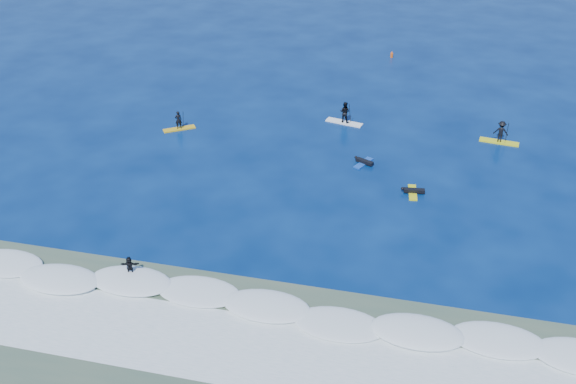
% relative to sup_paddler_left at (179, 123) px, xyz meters
% --- Properties ---
extents(ground, '(160.00, 160.00, 0.00)m').
position_rel_sup_paddler_left_xyz_m(ground, '(11.70, -9.95, -0.58)').
color(ground, '#031948').
rests_on(ground, ground).
extents(shallow_water, '(90.00, 13.00, 0.01)m').
position_rel_sup_paddler_left_xyz_m(shallow_water, '(11.70, -23.95, -0.58)').
color(shallow_water, '#3E5545').
rests_on(shallow_water, ground).
extents(breaking_wave, '(40.00, 6.00, 0.30)m').
position_rel_sup_paddler_left_xyz_m(breaking_wave, '(11.70, -19.95, -0.58)').
color(breaking_wave, white).
rests_on(breaking_wave, ground).
extents(whitewater, '(34.00, 5.00, 0.02)m').
position_rel_sup_paddler_left_xyz_m(whitewater, '(11.70, -22.95, -0.58)').
color(whitewater, silver).
rests_on(whitewater, ground).
extents(sup_paddler_left, '(2.58, 2.04, 1.87)m').
position_rel_sup_paddler_left_xyz_m(sup_paddler_left, '(0.00, 0.00, 0.00)').
color(sup_paddler_left, gold).
rests_on(sup_paddler_left, ground).
extents(sup_paddler_center, '(3.26, 1.46, 2.22)m').
position_rel_sup_paddler_left_xyz_m(sup_paddler_center, '(13.22, 4.33, 0.24)').
color(sup_paddler_center, white).
rests_on(sup_paddler_center, ground).
extents(sup_paddler_right, '(3.12, 1.16, 2.14)m').
position_rel_sup_paddler_left_xyz_m(sup_paddler_right, '(25.88, 3.49, 0.25)').
color(sup_paddler_right, yellow).
rests_on(sup_paddler_right, ground).
extents(prone_paddler_near, '(1.67, 2.14, 0.44)m').
position_rel_sup_paddler_left_xyz_m(prone_paddler_near, '(19.62, -5.96, -0.44)').
color(prone_paddler_near, '#CED116').
rests_on(prone_paddler_near, ground).
extents(prone_paddler_far, '(1.54, 2.05, 0.42)m').
position_rel_sup_paddler_left_xyz_m(prone_paddler_far, '(15.74, -2.48, -0.44)').
color(prone_paddler_far, '#1747AE').
rests_on(prone_paddler_far, ground).
extents(wave_surfer, '(1.77, 0.87, 1.23)m').
position_rel_sup_paddler_left_xyz_m(wave_surfer, '(4.44, -18.94, 0.14)').
color(wave_surfer, silver).
rests_on(wave_surfer, breaking_wave).
extents(marker_buoy, '(0.30, 0.30, 0.72)m').
position_rel_sup_paddler_left_xyz_m(marker_buoy, '(15.67, 21.71, -0.27)').
color(marker_buoy, '#E45614').
rests_on(marker_buoy, ground).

